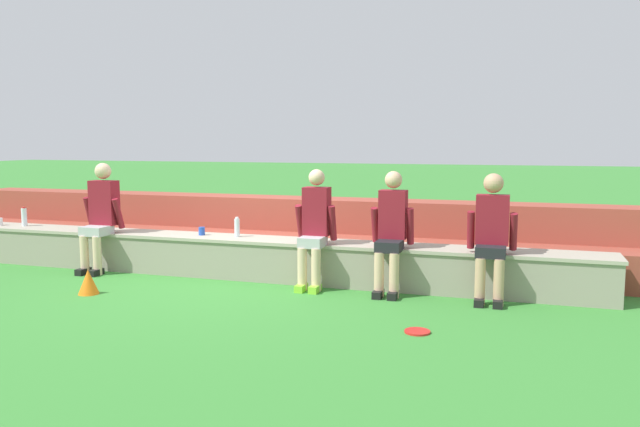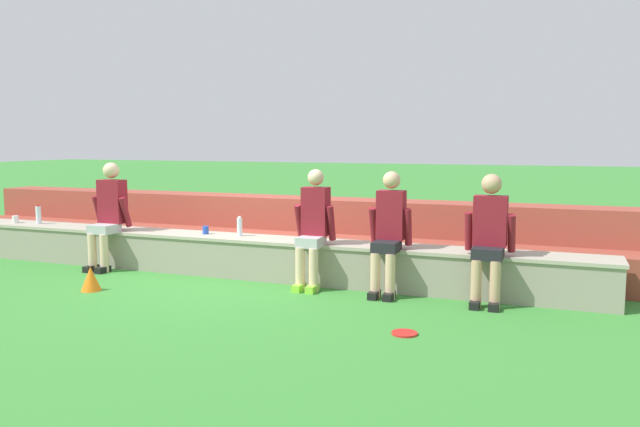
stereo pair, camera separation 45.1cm
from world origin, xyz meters
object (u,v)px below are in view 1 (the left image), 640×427
object	(u,v)px
person_center	(391,230)
person_left_of_center	(314,226)
water_bottle_near_left	(237,227)
water_bottle_mid_right	(24,217)
frisbee	(417,332)
plastic_cup_right_end	(202,231)
sports_cone	(88,282)
person_right_of_center	(492,234)
person_far_left	(100,214)

from	to	relation	value
person_center	person_left_of_center	bearing A→B (deg)	-179.24
water_bottle_near_left	water_bottle_mid_right	distance (m)	3.37
person_left_of_center	frisbee	bearing A→B (deg)	-43.91
person_center	plastic_cup_right_end	xyz separation A→B (m)	(-2.56, 0.28, -0.17)
sports_cone	person_right_of_center	bearing A→B (deg)	13.98
person_left_of_center	water_bottle_mid_right	size ratio (longest dim) A/B	4.98
person_right_of_center	frisbee	size ratio (longest dim) A/B	5.88
person_far_left	person_right_of_center	xyz separation A→B (m)	(5.02, -0.03, -0.03)
person_left_of_center	plastic_cup_right_end	size ratio (longest dim) A/B	13.14
water_bottle_near_left	water_bottle_mid_right	size ratio (longest dim) A/B	0.91
water_bottle_mid_right	sports_cone	world-z (taller)	water_bottle_mid_right
water_bottle_near_left	person_far_left	bearing A→B (deg)	-171.30
person_far_left	person_right_of_center	bearing A→B (deg)	-0.37
person_far_left	person_center	size ratio (longest dim) A/B	1.04
person_far_left	water_bottle_mid_right	bearing A→B (deg)	169.99
water_bottle_mid_right	frisbee	bearing A→B (deg)	-15.72
person_right_of_center	plastic_cup_right_end	distance (m)	3.68
person_right_of_center	water_bottle_near_left	world-z (taller)	person_right_of_center
person_far_left	water_bottle_near_left	world-z (taller)	person_far_left
person_right_of_center	plastic_cup_right_end	size ratio (longest dim) A/B	13.00
person_left_of_center	person_right_of_center	world-z (taller)	person_left_of_center
person_far_left	person_left_of_center	world-z (taller)	person_far_left
water_bottle_near_left	person_left_of_center	bearing A→B (deg)	-14.81
person_left_of_center	person_far_left	bearing A→B (deg)	179.63
plastic_cup_right_end	sports_cone	distance (m)	1.61
water_bottle_near_left	sports_cone	xyz separation A→B (m)	(-1.20, -1.40, -0.49)
person_left_of_center	water_bottle_near_left	bearing A→B (deg)	165.19
person_center	plastic_cup_right_end	bearing A→B (deg)	173.81
person_left_of_center	person_center	bearing A→B (deg)	0.76
person_far_left	person_center	xyz separation A→B (m)	(3.92, -0.01, -0.04)
person_far_left	frisbee	world-z (taller)	person_far_left
plastic_cup_right_end	frisbee	size ratio (longest dim) A/B	0.45
water_bottle_near_left	frisbee	bearing A→B (deg)	-33.17
person_center	person_right_of_center	distance (m)	1.10
person_far_left	person_left_of_center	xyz separation A→B (m)	(3.00, -0.02, -0.04)
person_left_of_center	plastic_cup_right_end	bearing A→B (deg)	170.02
person_far_left	water_bottle_mid_right	world-z (taller)	person_far_left
person_center	person_far_left	bearing A→B (deg)	179.89
person_far_left	person_center	world-z (taller)	person_far_left
person_right_of_center	sports_cone	size ratio (longest dim) A/B	4.94
person_far_left	plastic_cup_right_end	distance (m)	1.40
person_left_of_center	frisbee	size ratio (longest dim) A/B	5.95
person_center	person_right_of_center	xyz separation A→B (m)	(1.10, -0.02, 0.01)
person_far_left	frisbee	distance (m)	4.73
water_bottle_near_left	plastic_cup_right_end	size ratio (longest dim) A/B	2.40
person_far_left	sports_cone	xyz separation A→B (m)	(0.65, -1.12, -0.63)
water_bottle_mid_right	person_far_left	bearing A→B (deg)	-10.01
person_right_of_center	water_bottle_mid_right	xyz separation A→B (m)	(-6.53, 0.30, -0.10)
water_bottle_near_left	sports_cone	bearing A→B (deg)	-130.57
person_far_left	sports_cone	world-z (taller)	person_far_left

